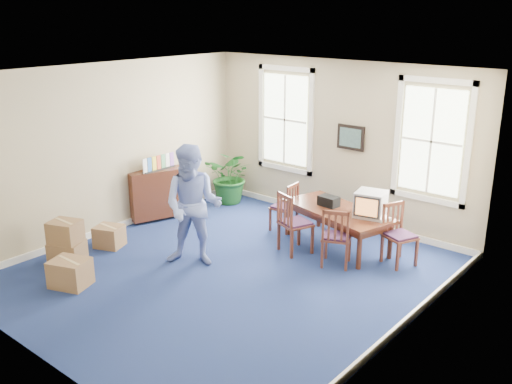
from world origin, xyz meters
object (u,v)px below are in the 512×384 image
Objects in this scene: man at (193,206)px; potted_plant at (231,176)px; conference_table at (337,227)px; crt_tv at (371,204)px; credenza at (160,196)px; chair_near_left at (296,222)px; cardboard_boxes at (79,243)px.

potted_plant is (-1.67, 2.76, -0.42)m from man.
conference_table is 3.88× the size of crt_tv.
potted_plant is at bearing -175.20° from conference_table.
conference_table is at bearing 36.02° from credenza.
chair_near_left is at bearing -25.50° from potted_plant.
credenza is 2.47m from cardboard_boxes.
man is 1.44× the size of cardboard_boxes.
credenza reaches higher than conference_table.
man reaches higher than conference_table.
man reaches higher than crt_tv.
crt_tv is 0.44× the size of potted_plant.
cardboard_boxes reaches higher than conference_table.
man is (-1.01, -1.48, 0.47)m from chair_near_left.
potted_plant reaches higher than chair_near_left.
man reaches higher than potted_plant.
chair_near_left is 0.77× the size of cardboard_boxes.
man is (-2.04, -2.23, 0.10)m from crt_tv.
crt_tv is at bearing -8.14° from potted_plant.
cardboard_boxes is at bearing -146.88° from crt_tv.
potted_plant is at bearing 91.26° from man.
potted_plant is (0.42, 1.69, 0.11)m from credenza.
conference_table is at bearing -10.54° from potted_plant.
crt_tv is at bearing 45.74° from cardboard_boxes.
man is 1.64× the size of credenza.
chair_near_left is 0.54× the size of man.
crt_tv is 0.42× the size of credenza.
chair_near_left reaches higher than cardboard_boxes.
chair_near_left reaches higher than credenza.
conference_table is 2.69m from man.
conference_table is 1.87× the size of chair_near_left.
credenza is at bearing -103.94° from potted_plant.
crt_tv reaches higher than credenza.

